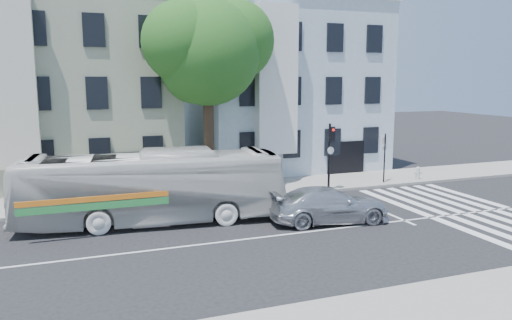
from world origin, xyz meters
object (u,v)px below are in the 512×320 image
bus (152,187)px  traffic_signal (330,148)px  fire_hydrant (418,173)px  sedan (329,205)px

bus → traffic_signal: bearing=-69.7°
bus → fire_hydrant: bearing=-72.6°
traffic_signal → fire_hydrant: size_ratio=4.86×
bus → fire_hydrant: size_ratio=14.51×
sedan → fire_hydrant: (9.15, 5.68, -0.21)m
bus → sedan: size_ratio=2.16×
bus → sedan: (7.14, -2.52, -0.81)m
bus → fire_hydrant: (16.29, 3.15, -1.02)m
sedan → fire_hydrant: bearing=-50.4°
traffic_signal → fire_hydrant: bearing=3.4°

